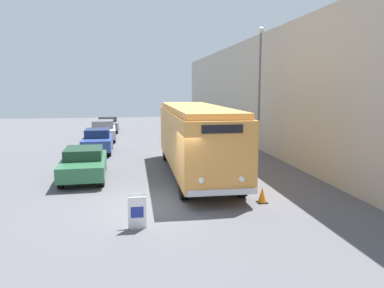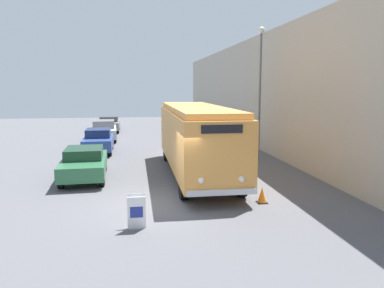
{
  "view_description": "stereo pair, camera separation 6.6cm",
  "coord_description": "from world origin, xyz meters",
  "px_view_note": "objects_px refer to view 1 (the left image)",
  "views": [
    {
      "loc": [
        -0.94,
        -12.86,
        4.13
      ],
      "look_at": [
        1.36,
        1.74,
        1.89
      ],
      "focal_mm": 35.0,
      "sensor_mm": 36.0,
      "label": 1
    },
    {
      "loc": [
        -0.87,
        -12.87,
        4.13
      ],
      "look_at": [
        1.36,
        1.74,
        1.89
      ],
      "focal_mm": 35.0,
      "sensor_mm": 36.0,
      "label": 2
    }
  ],
  "objects_px": {
    "streetlamp": "(260,77)",
    "parked_car_distant": "(108,124)",
    "vintage_bus": "(196,136)",
    "sign_board": "(137,212)",
    "parked_car_near": "(84,163)",
    "parked_car_mid": "(98,141)",
    "parked_car_far": "(103,130)",
    "traffic_cone": "(262,195)"
  },
  "relations": [
    {
      "from": "vintage_bus",
      "to": "sign_board",
      "type": "bearing_deg",
      "value": -113.59
    },
    {
      "from": "streetlamp",
      "to": "parked_car_distant",
      "type": "height_order",
      "value": "streetlamp"
    },
    {
      "from": "sign_board",
      "to": "parked_car_far",
      "type": "bearing_deg",
      "value": 97.17
    },
    {
      "from": "sign_board",
      "to": "parked_car_mid",
      "type": "relative_size",
      "value": 0.25
    },
    {
      "from": "parked_car_near",
      "to": "parked_car_far",
      "type": "bearing_deg",
      "value": 88.03
    },
    {
      "from": "vintage_bus",
      "to": "parked_car_near",
      "type": "bearing_deg",
      "value": 179.59
    },
    {
      "from": "parked_car_near",
      "to": "parked_car_distant",
      "type": "relative_size",
      "value": 0.98
    },
    {
      "from": "parked_car_far",
      "to": "parked_car_distant",
      "type": "height_order",
      "value": "parked_car_far"
    },
    {
      "from": "sign_board",
      "to": "traffic_cone",
      "type": "xyz_separation_m",
      "value": [
        4.49,
        1.82,
        -0.2
      ]
    },
    {
      "from": "parked_car_mid",
      "to": "parked_car_near",
      "type": "bearing_deg",
      "value": -91.13
    },
    {
      "from": "parked_car_far",
      "to": "streetlamp",
      "type": "bearing_deg",
      "value": -48.23
    },
    {
      "from": "sign_board",
      "to": "parked_car_distant",
      "type": "relative_size",
      "value": 0.22
    },
    {
      "from": "traffic_cone",
      "to": "sign_board",
      "type": "bearing_deg",
      "value": -157.95
    },
    {
      "from": "vintage_bus",
      "to": "streetlamp",
      "type": "height_order",
      "value": "streetlamp"
    },
    {
      "from": "parked_car_near",
      "to": "parked_car_mid",
      "type": "distance_m",
      "value": 6.89
    },
    {
      "from": "parked_car_far",
      "to": "traffic_cone",
      "type": "height_order",
      "value": "parked_car_far"
    },
    {
      "from": "traffic_cone",
      "to": "parked_car_mid",
      "type": "bearing_deg",
      "value": 120.31
    },
    {
      "from": "vintage_bus",
      "to": "parked_car_far",
      "type": "bearing_deg",
      "value": 112.44
    },
    {
      "from": "vintage_bus",
      "to": "parked_car_mid",
      "type": "relative_size",
      "value": 2.62
    },
    {
      "from": "vintage_bus",
      "to": "parked_car_far",
      "type": "height_order",
      "value": "vintage_bus"
    },
    {
      "from": "sign_board",
      "to": "parked_car_distant",
      "type": "bearing_deg",
      "value": 95.44
    },
    {
      "from": "parked_car_mid",
      "to": "parked_car_distant",
      "type": "xyz_separation_m",
      "value": [
        -0.09,
        11.77,
        -0.03
      ]
    },
    {
      "from": "parked_car_near",
      "to": "traffic_cone",
      "type": "bearing_deg",
      "value": -37.38
    },
    {
      "from": "vintage_bus",
      "to": "parked_car_near",
      "type": "relative_size",
      "value": 2.33
    },
    {
      "from": "sign_board",
      "to": "parked_car_distant",
      "type": "xyz_separation_m",
      "value": [
        -2.4,
        25.23,
        0.25
      ]
    },
    {
      "from": "sign_board",
      "to": "streetlamp",
      "type": "xyz_separation_m",
      "value": [
        7.04,
        9.84,
        4.24
      ]
    },
    {
      "from": "sign_board",
      "to": "parked_car_distant",
      "type": "distance_m",
      "value": 25.34
    },
    {
      "from": "streetlamp",
      "to": "parked_car_mid",
      "type": "height_order",
      "value": "streetlamp"
    },
    {
      "from": "sign_board",
      "to": "parked_car_near",
      "type": "relative_size",
      "value": 0.22
    },
    {
      "from": "parked_car_mid",
      "to": "parked_car_distant",
      "type": "distance_m",
      "value": 11.77
    },
    {
      "from": "parked_car_mid",
      "to": "parked_car_far",
      "type": "bearing_deg",
      "value": 89.96
    },
    {
      "from": "parked_car_far",
      "to": "traffic_cone",
      "type": "xyz_separation_m",
      "value": [
        6.91,
        -17.49,
        -0.5
      ]
    },
    {
      "from": "vintage_bus",
      "to": "parked_car_distant",
      "type": "relative_size",
      "value": 2.27
    },
    {
      "from": "parked_car_near",
      "to": "parked_car_distant",
      "type": "xyz_separation_m",
      "value": [
        -0.09,
        18.67,
        0.01
      ]
    },
    {
      "from": "vintage_bus",
      "to": "parked_car_far",
      "type": "relative_size",
      "value": 2.2
    },
    {
      "from": "parked_car_far",
      "to": "parked_car_distant",
      "type": "distance_m",
      "value": 5.92
    },
    {
      "from": "sign_board",
      "to": "parked_car_mid",
      "type": "bearing_deg",
      "value": 99.77
    },
    {
      "from": "sign_board",
      "to": "streetlamp",
      "type": "distance_m",
      "value": 12.82
    },
    {
      "from": "vintage_bus",
      "to": "parked_car_mid",
      "type": "distance_m",
      "value": 8.71
    },
    {
      "from": "vintage_bus",
      "to": "streetlamp",
      "type": "bearing_deg",
      "value": 38.3
    },
    {
      "from": "streetlamp",
      "to": "parked_car_mid",
      "type": "relative_size",
      "value": 1.83
    },
    {
      "from": "parked_car_distant",
      "to": "traffic_cone",
      "type": "bearing_deg",
      "value": -74.33
    }
  ]
}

